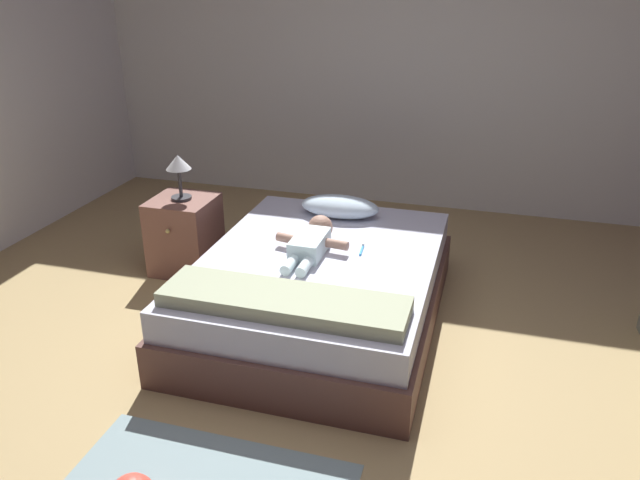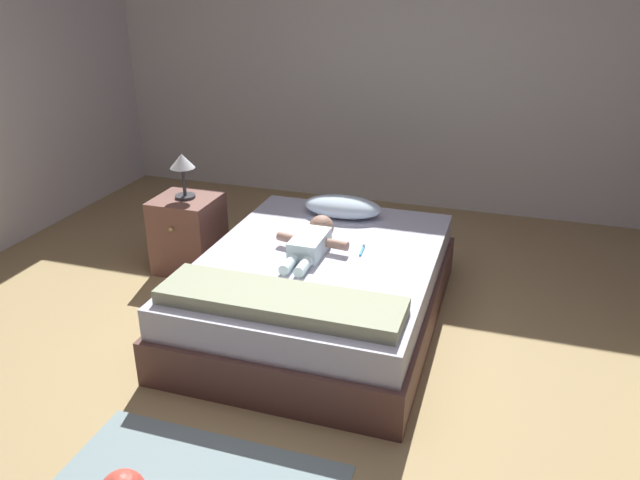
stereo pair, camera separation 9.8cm
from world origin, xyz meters
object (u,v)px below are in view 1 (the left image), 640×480
Objects in this scene: baby at (312,241)px; toothbrush at (362,249)px; lamp at (179,167)px; pillow at (340,206)px; nightstand at (185,235)px; bed at (320,288)px.

toothbrush is at bearing 16.30° from baby.
lamp is (-1.07, 0.37, 0.27)m from baby.
pillow is 1.00× the size of nightstand.
bed is at bearing -149.07° from toothbrush.
toothbrush is 0.47× the size of lamp.
baby reaches higher than bed.
pillow is 3.63× the size of toothbrush.
toothbrush is 0.28× the size of nightstand.
lamp reaches higher than toothbrush.
lamp is (-1.14, 0.42, 0.56)m from bed.
nightstand is at bearing 161.17° from baby.
nightstand is (-1.14, 0.42, 0.05)m from bed.
bed is 0.36m from toothbrush.
bed is at bearing -20.09° from nightstand.
toothbrush is 1.41m from nightstand.
lamp reaches higher than baby.
bed is 0.72m from pillow.
nightstand is at bearing 168.46° from toothbrush.
nightstand is (-1.37, 0.28, -0.18)m from toothbrush.
lamp is (-0.00, 0.00, 0.51)m from nightstand.
pillow is 0.59m from toothbrush.
baby is 4.23× the size of toothbrush.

